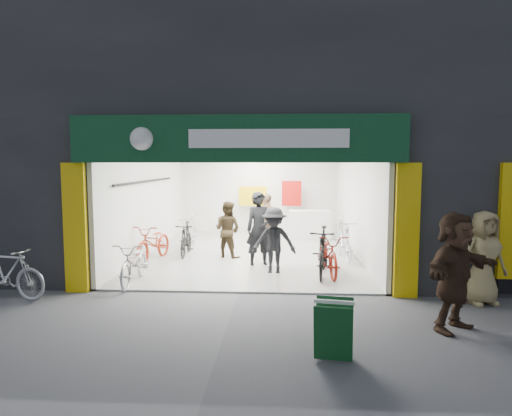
# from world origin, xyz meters

# --- Properties ---
(ground) EXTENTS (60.00, 60.00, 0.00)m
(ground) POSITION_xyz_m (0.00, 0.00, 0.00)
(ground) COLOR #56565B
(ground) RESTS_ON ground
(building) EXTENTS (17.00, 10.27, 8.00)m
(building) POSITION_xyz_m (0.91, 4.99, 4.31)
(building) COLOR #232326
(building) RESTS_ON ground
(bike_left_front) EXTENTS (0.67, 1.79, 0.93)m
(bike_left_front) POSITION_xyz_m (-2.28, 0.60, 0.47)
(bike_left_front) COLOR #A3A3A7
(bike_left_front) RESTS_ON ground
(bike_left_midfront) EXTENTS (0.51, 1.60, 0.95)m
(bike_left_midfront) POSITION_xyz_m (-1.80, 3.55, 0.48)
(bike_left_midfront) COLOR black
(bike_left_midfront) RESTS_ON ground
(bike_left_midback) EXTENTS (0.95, 1.98, 1.00)m
(bike_left_midback) POSITION_xyz_m (-2.50, 2.81, 0.50)
(bike_left_midback) COLOR #99240D
(bike_left_midback) RESTS_ON ground
(bike_left_back) EXTENTS (0.55, 1.68, 1.00)m
(bike_left_back) POSITION_xyz_m (-1.94, 4.77, 0.50)
(bike_left_back) COLOR #B2B3B7
(bike_left_back) RESTS_ON ground
(bike_right_front) EXTENTS (0.80, 1.94, 1.13)m
(bike_right_front) POSITION_xyz_m (1.80, 1.52, 0.57)
(bike_right_front) COLOR black
(bike_right_front) RESTS_ON ground
(bike_right_mid) EXTENTS (0.82, 1.92, 0.98)m
(bike_right_mid) POSITION_xyz_m (1.95, 1.64, 0.49)
(bike_right_mid) COLOR maroon
(bike_right_mid) RESTS_ON ground
(bike_right_back) EXTENTS (0.68, 1.91, 1.13)m
(bike_right_back) POSITION_xyz_m (2.50, 3.28, 0.56)
(bike_right_back) COLOR silver
(bike_right_back) RESTS_ON ground
(parked_bike) EXTENTS (1.76, 0.82, 1.02)m
(parked_bike) POSITION_xyz_m (-4.36, -0.62, 0.51)
(parked_bike) COLOR silver
(parked_bike) RESTS_ON ground
(customer_a) EXTENTS (0.79, 0.64, 1.88)m
(customer_a) POSITION_xyz_m (0.30, 2.45, 0.94)
(customer_a) COLOR black
(customer_a) RESTS_ON ground
(customer_b) EXTENTS (0.93, 0.85, 1.56)m
(customer_b) POSITION_xyz_m (-0.62, 3.37, 0.78)
(customer_b) COLOR #322716
(customer_b) RESTS_ON ground
(customer_c) EXTENTS (1.06, 0.66, 1.57)m
(customer_c) POSITION_xyz_m (0.68, 1.61, 0.79)
(customer_c) COLOR black
(customer_c) RESTS_ON ground
(customer_d) EXTENTS (1.02, 0.91, 1.67)m
(customer_d) POSITION_xyz_m (0.42, 4.95, 0.83)
(customer_d) COLOR #7F5F4A
(customer_d) RESTS_ON ground
(pedestrian_near) EXTENTS (0.96, 0.75, 1.73)m
(pedestrian_near) POSITION_xyz_m (4.56, -0.39, 0.87)
(pedestrian_near) COLOR #9A8859
(pedestrian_near) RESTS_ON ground
(pedestrian_far) EXTENTS (1.67, 1.54, 1.86)m
(pedestrian_far) POSITION_xyz_m (3.53, -1.79, 0.93)
(pedestrian_far) COLOR #39261A
(pedestrian_far) RESTS_ON ground
(sandwich_board) EXTENTS (0.57, 0.59, 0.78)m
(sandwich_board) POSITION_xyz_m (1.55, -2.97, 0.43)
(sandwich_board) COLOR #10401C
(sandwich_board) RESTS_ON ground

